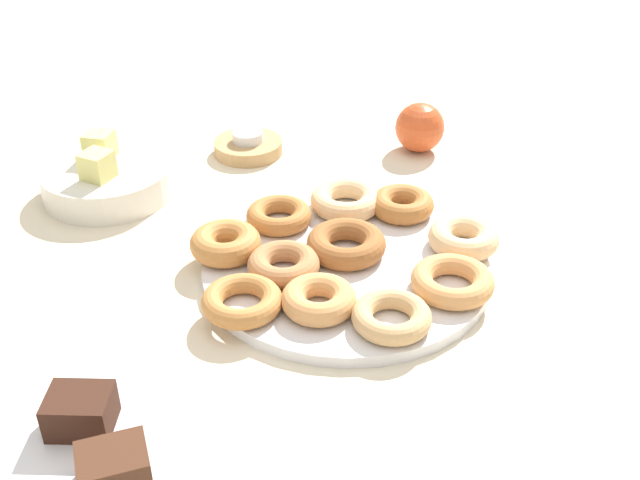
# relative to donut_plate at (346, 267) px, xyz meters

# --- Properties ---
(ground_plane) EXTENTS (2.40, 2.40, 0.00)m
(ground_plane) POSITION_rel_donut_plate_xyz_m (0.00, 0.00, -0.01)
(ground_plane) COLOR beige
(donut_plate) EXTENTS (0.33, 0.33, 0.01)m
(donut_plate) POSITION_rel_donut_plate_xyz_m (0.00, 0.00, 0.00)
(donut_plate) COLOR silver
(donut_plate) RESTS_ON ground_plane
(donut_0) EXTENTS (0.09, 0.09, 0.02)m
(donut_0) POSITION_rel_donut_plate_xyz_m (0.08, 0.08, 0.02)
(donut_0) COLOR #AD6B33
(donut_0) RESTS_ON donut_plate
(donut_1) EXTENTS (0.11, 0.11, 0.03)m
(donut_1) POSITION_rel_donut_plate_xyz_m (0.03, -0.14, 0.02)
(donut_1) COLOR #EABC84
(donut_1) RESTS_ON donut_plate
(donut_2) EXTENTS (0.11, 0.11, 0.03)m
(donut_2) POSITION_rel_donut_plate_xyz_m (0.02, 0.00, 0.02)
(donut_2) COLOR #995B2D
(donut_2) RESTS_ON donut_plate
(donut_3) EXTENTS (0.10, 0.10, 0.02)m
(donut_3) POSITION_rel_donut_plate_xyz_m (-0.11, -0.05, 0.02)
(donut_3) COLOR tan
(donut_3) RESTS_ON donut_plate
(donut_4) EXTENTS (0.13, 0.13, 0.02)m
(donut_4) POSITION_rel_donut_plate_xyz_m (-0.05, -0.11, 0.02)
(donut_4) COLOR tan
(donut_4) RESTS_ON donut_plate
(donut_5) EXTENTS (0.12, 0.12, 0.02)m
(donut_5) POSITION_rel_donut_plate_xyz_m (-0.09, 0.11, 0.02)
(donut_5) COLOR #BC7A3D
(donut_5) RESTS_ON donut_plate
(donut_6) EXTENTS (0.11, 0.11, 0.03)m
(donut_6) POSITION_rel_donut_plate_xyz_m (0.11, -0.07, 0.02)
(donut_6) COLOR #AD6B33
(donut_6) RESTS_ON donut_plate
(donut_7) EXTENTS (0.10, 0.10, 0.03)m
(donut_7) POSITION_rel_donut_plate_xyz_m (-0.09, 0.03, 0.02)
(donut_7) COLOR tan
(donut_7) RESTS_ON donut_plate
(donut_8) EXTENTS (0.11, 0.11, 0.03)m
(donut_8) POSITION_rel_donut_plate_xyz_m (-0.02, 0.07, 0.02)
(donut_8) COLOR #B27547
(donut_8) RESTS_ON donut_plate
(donut_9) EXTENTS (0.12, 0.12, 0.03)m
(donut_9) POSITION_rel_donut_plate_xyz_m (0.12, 0.00, 0.02)
(donut_9) COLOR #EABC84
(donut_9) RESTS_ON donut_plate
(donut_10) EXTENTS (0.10, 0.10, 0.03)m
(donut_10) POSITION_rel_donut_plate_xyz_m (0.01, 0.14, 0.02)
(donut_10) COLOR #BC7A3D
(donut_10) RESTS_ON donut_plate
(cake_plate) EXTENTS (0.22, 0.22, 0.02)m
(cake_plate) POSITION_rel_donut_plate_xyz_m (-0.29, 0.20, 0.00)
(cake_plate) COLOR silver
(cake_plate) RESTS_ON ground_plane
(brownie_near) EXTENTS (0.06, 0.07, 0.03)m
(brownie_near) POSITION_rel_donut_plate_xyz_m (-0.32, 0.18, 0.03)
(brownie_near) COLOR #472819
(brownie_near) RESTS_ON cake_plate
(brownie_far) EXTENTS (0.04, 0.05, 0.03)m
(brownie_far) POSITION_rel_donut_plate_xyz_m (-0.26, 0.23, 0.03)
(brownie_far) COLOR #381E14
(brownie_far) RESTS_ON cake_plate
(candle_holder) EXTENTS (0.10, 0.10, 0.02)m
(candle_holder) POSITION_rel_donut_plate_xyz_m (0.31, 0.15, 0.00)
(candle_holder) COLOR tan
(candle_holder) RESTS_ON ground_plane
(tealight) EXTENTS (0.05, 0.05, 0.01)m
(tealight) POSITION_rel_donut_plate_xyz_m (0.31, 0.15, 0.02)
(tealight) COLOR silver
(tealight) RESTS_ON candle_holder
(fruit_bowl) EXTENTS (0.17, 0.17, 0.04)m
(fruit_bowl) POSITION_rel_donut_plate_xyz_m (0.18, 0.32, 0.01)
(fruit_bowl) COLOR silver
(fruit_bowl) RESTS_ON ground_plane
(melon_chunk_left) EXTENTS (0.05, 0.05, 0.04)m
(melon_chunk_left) POSITION_rel_donut_plate_xyz_m (0.15, 0.32, 0.05)
(melon_chunk_left) COLOR #DBD67A
(melon_chunk_left) RESTS_ON fruit_bowl
(melon_chunk_right) EXTENTS (0.04, 0.04, 0.04)m
(melon_chunk_right) POSITION_rel_donut_plate_xyz_m (0.21, 0.33, 0.05)
(melon_chunk_right) COLOR #DBD67A
(melon_chunk_right) RESTS_ON fruit_bowl
(apple) EXTENTS (0.07, 0.07, 0.07)m
(apple) POSITION_rel_donut_plate_xyz_m (0.33, -0.11, 0.03)
(apple) COLOR #CC4C23
(apple) RESTS_ON ground_plane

